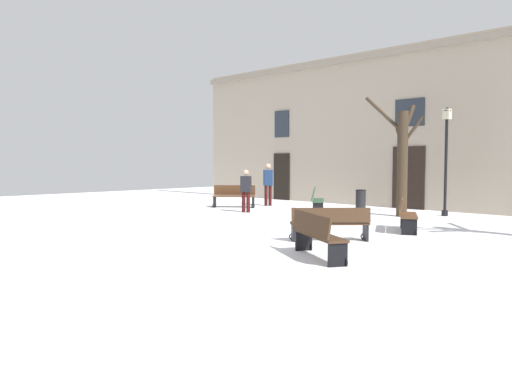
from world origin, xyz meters
TOP-DOWN VIEW (x-y plane):
  - ground_plane at (0.00, 0.00)m, footprint 38.04×38.04m
  - building_facade at (0.01, 10.83)m, footprint 23.78×0.60m
  - tree_foreground at (1.42, 7.90)m, footprint 1.94×1.13m
  - streetlamp at (2.46, 9.11)m, footprint 0.30×0.30m
  - litter_bin at (-0.92, 8.96)m, footprint 0.42×0.42m
  - bench_back_to_back_right at (4.08, -0.26)m, footprint 1.84×1.31m
  - bench_facing_shops at (-1.42, 6.78)m, footprint 1.42×1.68m
  - bench_by_litter_bin at (-5.23, 6.10)m, footprint 1.66×1.45m
  - bench_near_lamp at (2.97, 1.67)m, footprint 1.64×1.68m
  - bench_back_to_back_left at (3.45, 4.51)m, footprint 1.18×1.56m
  - person_by_shop_door at (-4.78, 7.68)m, footprint 0.40×0.44m
  - person_strolling at (-3.41, 5.02)m, footprint 0.44×0.38m

SIDE VIEW (x-z plane):
  - ground_plane at x=0.00m, z-range 0.00..0.00m
  - litter_bin at x=-0.92m, z-range 0.00..0.80m
  - bench_near_lamp at x=2.97m, z-range 0.02..0.85m
  - bench_back_to_back_left at x=3.45m, z-range 0.01..0.91m
  - bench_back_to_back_right at x=4.08m, z-range 0.03..0.93m
  - bench_by_litter_bin at x=-5.23m, z-range 0.02..0.95m
  - bench_facing_shops at x=-1.42m, z-range 0.02..0.97m
  - person_strolling at x=-3.41m, z-range 0.08..1.70m
  - person_by_shop_door at x=-4.78m, z-range 0.11..1.94m
  - tree_foreground at x=1.42m, z-range -0.06..4.16m
  - streetlamp at x=2.46m, z-range 0.43..4.24m
  - building_facade at x=0.01m, z-range 0.06..6.67m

